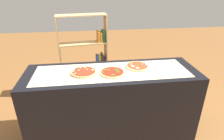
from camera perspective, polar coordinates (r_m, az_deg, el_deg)
ground_plane at (r=2.78m, az=0.00°, el=-18.11°), size 12.00×12.00×0.00m
counter at (r=2.49m, az=0.00°, el=-10.24°), size 2.08×0.68×0.94m
parchment_paper at (r=2.24m, az=0.00°, el=-0.44°), size 1.82×0.53×0.00m
pizza_mushroom_0 at (r=2.23m, az=-8.53°, el=-0.60°), size 0.30×0.30×0.03m
pizza_spinach_1 at (r=2.20m, az=0.14°, el=-0.67°), size 0.31×0.31×0.02m
pizza_mozzarella_2 at (r=2.38m, az=7.68°, el=1.18°), size 0.30×0.30×0.03m
bookshelf at (r=3.40m, az=-6.74°, el=3.10°), size 0.84×0.33×1.43m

